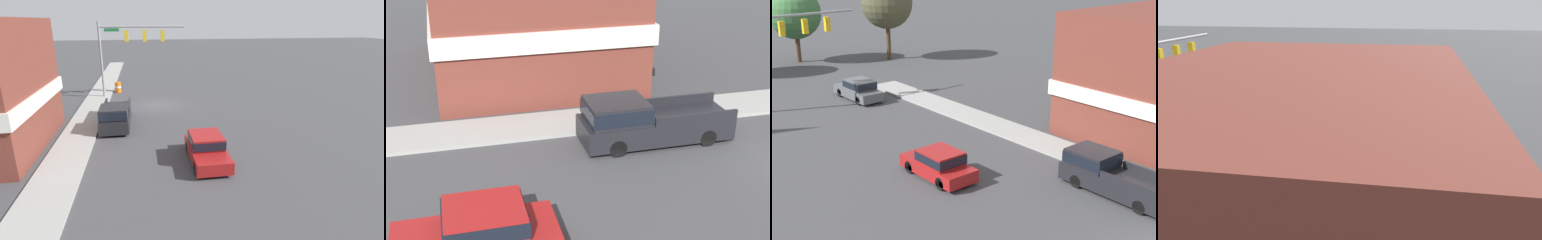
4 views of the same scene
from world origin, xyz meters
The scene contains 3 objects.
sidewalk_curb centered at (5.70, 0.00, 0.07)m, with size 2.40×60.00×0.14m.
car_lead centered at (-2.04, 11.95, 0.78)m, with size 1.87×4.30×1.50m.
pickup_truck_parked centered at (3.32, 5.41, 0.90)m, with size 1.97×5.71×1.81m.
Camera 2 is at (-13.83, 12.39, 8.97)m, focal length 50.00 mm.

